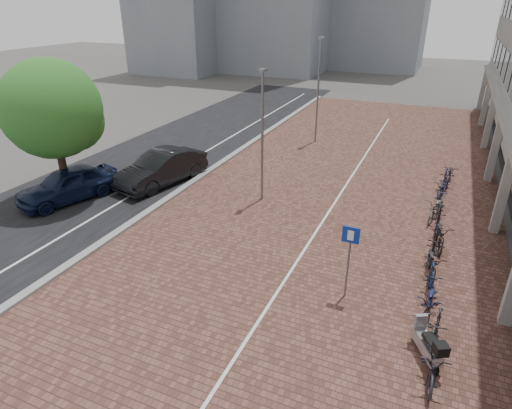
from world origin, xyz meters
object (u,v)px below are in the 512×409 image
at_px(car_dark, 162,168).
at_px(scooter_front, 427,343).
at_px(car_navy, 68,184).
at_px(parking_sign, 349,251).

height_order(car_dark, scooter_front, car_dark).
xyz_separation_m(car_navy, parking_sign, (13.55, -2.13, 0.91)).
relative_size(car_navy, scooter_front, 3.09).
xyz_separation_m(car_dark, parking_sign, (10.73, -5.59, 0.86)).
bearing_deg(car_navy, parking_sign, 10.15).
bearing_deg(scooter_front, car_navy, 137.93).
relative_size(scooter_front, parking_sign, 0.59).
relative_size(car_dark, scooter_front, 3.38).
distance_m(car_dark, parking_sign, 12.13).
xyz_separation_m(car_dark, scooter_front, (13.27, -7.35, -0.32)).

